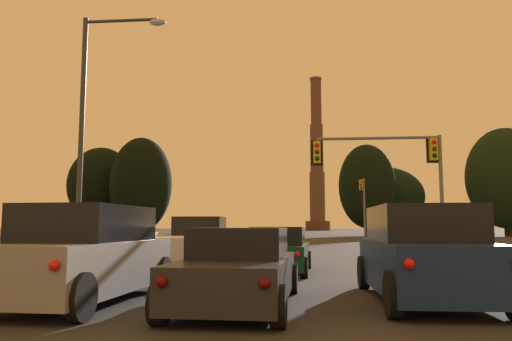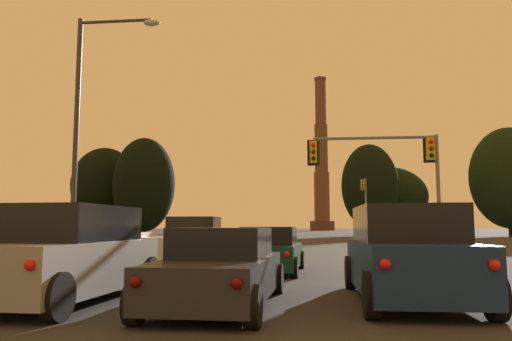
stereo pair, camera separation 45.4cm
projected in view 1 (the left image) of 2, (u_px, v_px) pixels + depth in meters
hatchback_center_lane_front at (279, 251)px, 15.69m from camera, size 2.07×4.17×1.44m
sedan_center_lane_second at (239, 269)px, 9.21m from camera, size 2.12×4.75×1.43m
suv_right_lane_second at (423, 255)px, 9.79m from camera, size 2.10×4.91×1.86m
suv_left_lane_second at (85, 255)px, 9.70m from camera, size 2.32×4.98×1.86m
pickup_truck_left_lane_front at (192, 244)px, 18.17m from camera, size 2.21×5.52×1.82m
traffic_light_overhead_right at (396, 163)px, 23.44m from camera, size 6.21×0.50×5.71m
traffic_light_far_right at (363, 200)px, 50.39m from camera, size 0.78×0.50×6.28m
street_lamp at (94, 112)px, 19.11m from camera, size 3.31×0.36×9.57m
smokestack at (317, 170)px, 165.72m from camera, size 8.09×8.09×51.45m
treeline_left_mid at (141, 184)px, 74.11m from camera, size 9.22×8.30×14.66m
treeline_right_mid at (386, 196)px, 75.75m from camera, size 11.37×10.23×10.40m
treeline_center_left at (367, 186)px, 69.15m from camera, size 7.78×7.00×12.82m
treeline_center_right at (506, 178)px, 70.79m from camera, size 10.95×9.86×15.47m
treeline_far_right at (101, 185)px, 79.76m from camera, size 10.59×9.53×14.03m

